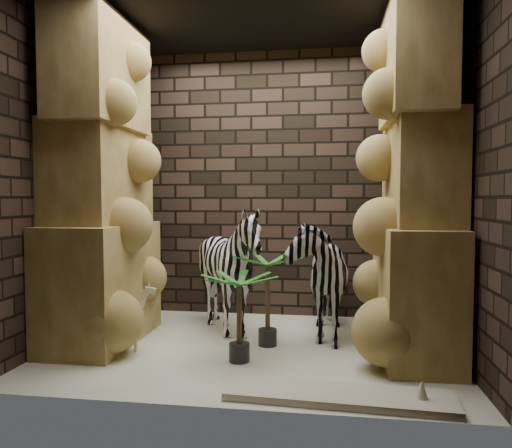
% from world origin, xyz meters
% --- Properties ---
extents(floor, '(3.50, 3.50, 0.00)m').
position_xyz_m(floor, '(0.00, 0.00, 0.00)').
color(floor, '#EFECC7').
rests_on(floor, ground).
extents(ceiling, '(3.50, 3.50, 0.00)m').
position_xyz_m(ceiling, '(0.00, 0.00, 3.00)').
color(ceiling, black).
rests_on(ceiling, ground).
extents(wall_back, '(3.50, 0.00, 3.50)m').
position_xyz_m(wall_back, '(0.00, 1.25, 1.50)').
color(wall_back, black).
rests_on(wall_back, ground).
extents(wall_front, '(3.50, 0.00, 3.50)m').
position_xyz_m(wall_front, '(0.00, -1.25, 1.50)').
color(wall_front, black).
rests_on(wall_front, ground).
extents(wall_left, '(0.00, 3.00, 3.00)m').
position_xyz_m(wall_left, '(-1.75, 0.00, 1.50)').
color(wall_left, black).
rests_on(wall_left, ground).
extents(wall_right, '(0.00, 3.00, 3.00)m').
position_xyz_m(wall_right, '(1.75, 0.00, 1.50)').
color(wall_right, black).
rests_on(wall_right, ground).
extents(rock_pillar_left, '(0.68, 1.30, 3.00)m').
position_xyz_m(rock_pillar_left, '(-1.40, 0.00, 1.50)').
color(rock_pillar_left, tan).
rests_on(rock_pillar_left, floor).
extents(rock_pillar_right, '(0.58, 1.25, 3.00)m').
position_xyz_m(rock_pillar_right, '(1.42, 0.00, 1.50)').
color(rock_pillar_right, tan).
rests_on(rock_pillar_right, floor).
extents(zebra_right, '(0.67, 1.16, 1.34)m').
position_xyz_m(zebra_right, '(0.58, 0.49, 0.67)').
color(zebra_right, white).
rests_on(zebra_right, floor).
extents(zebra_left, '(1.22, 1.41, 1.13)m').
position_xyz_m(zebra_left, '(-0.26, 0.40, 0.57)').
color(zebra_left, white).
rests_on(zebra_left, floor).
extents(giraffe_toy, '(0.33, 0.19, 0.61)m').
position_xyz_m(giraffe_toy, '(-1.05, -0.26, 0.30)').
color(giraffe_toy, beige).
rests_on(giraffe_toy, floor).
extents(palm_front, '(0.36, 0.36, 0.84)m').
position_xyz_m(palm_front, '(0.15, 0.09, 0.42)').
color(palm_front, '#206F17').
rests_on(palm_front, floor).
extents(palm_back, '(0.36, 0.36, 0.74)m').
position_xyz_m(palm_back, '(-0.03, -0.37, 0.37)').
color(palm_back, '#206F17').
rests_on(palm_back, floor).
extents(surfboard, '(1.53, 0.45, 0.05)m').
position_xyz_m(surfboard, '(0.76, -1.00, 0.03)').
color(surfboard, beige).
rests_on(surfboard, floor).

